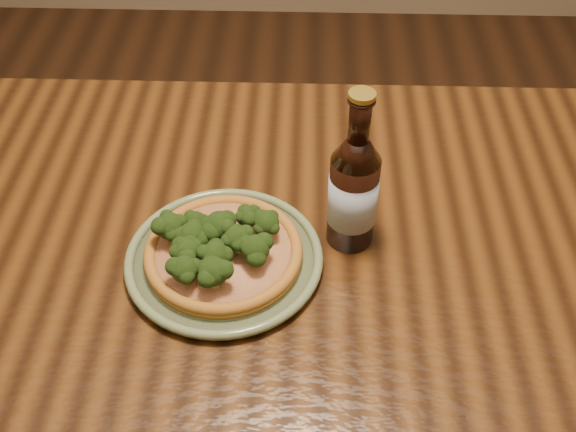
{
  "coord_description": "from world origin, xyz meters",
  "views": [
    {
      "loc": [
        0.04,
        -0.55,
        1.48
      ],
      "look_at": [
        0.01,
        0.12,
        0.82
      ],
      "focal_mm": 42.0,
      "sensor_mm": 36.0,
      "label": 1
    }
  ],
  "objects_px": {
    "table": "(278,297)",
    "beer_bottle": "(353,190)",
    "pizza": "(221,249)",
    "plate": "(224,258)"
  },
  "relations": [
    {
      "from": "table",
      "to": "beer_bottle",
      "type": "xyz_separation_m",
      "value": [
        0.11,
        0.04,
        0.19
      ]
    },
    {
      "from": "pizza",
      "to": "beer_bottle",
      "type": "xyz_separation_m",
      "value": [
        0.18,
        0.06,
        0.06
      ]
    },
    {
      "from": "table",
      "to": "pizza",
      "type": "xyz_separation_m",
      "value": [
        -0.08,
        -0.02,
        0.13
      ]
    },
    {
      "from": "beer_bottle",
      "to": "table",
      "type": "bearing_deg",
      "value": -145.66
    },
    {
      "from": "beer_bottle",
      "to": "pizza",
      "type": "bearing_deg",
      "value": -150.43
    },
    {
      "from": "table",
      "to": "pizza",
      "type": "height_order",
      "value": "pizza"
    },
    {
      "from": "table",
      "to": "plate",
      "type": "height_order",
      "value": "plate"
    },
    {
      "from": "table",
      "to": "beer_bottle",
      "type": "relative_size",
      "value": 6.22
    },
    {
      "from": "pizza",
      "to": "beer_bottle",
      "type": "bearing_deg",
      "value": 18.24
    },
    {
      "from": "plate",
      "to": "beer_bottle",
      "type": "height_order",
      "value": "beer_bottle"
    }
  ]
}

